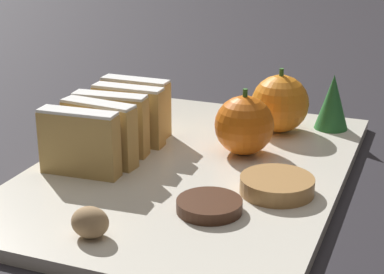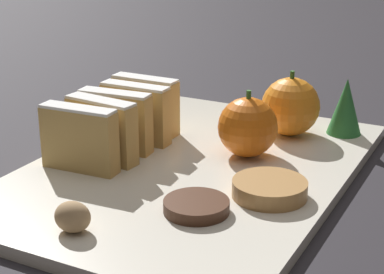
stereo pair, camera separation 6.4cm
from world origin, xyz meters
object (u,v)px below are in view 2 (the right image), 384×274
at_px(walnut, 73,217).
at_px(chocolate_cookie, 196,206).
at_px(orange_near, 248,127).
at_px(orange_far, 291,106).

relative_size(walnut, chocolate_cookie, 0.54).
bearing_deg(orange_near, orange_far, 78.34).
relative_size(orange_near, orange_far, 0.95).
bearing_deg(walnut, chocolate_cookie, 46.64).
xyz_separation_m(orange_near, orange_far, (0.02, 0.08, 0.00)).
bearing_deg(walnut, orange_far, 75.81).
distance_m(orange_near, orange_far, 0.09).
relative_size(orange_near, chocolate_cookie, 1.24).
bearing_deg(chocolate_cookie, walnut, -133.36).
bearing_deg(orange_near, chocolate_cookie, -84.74).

